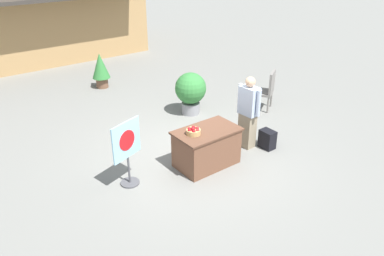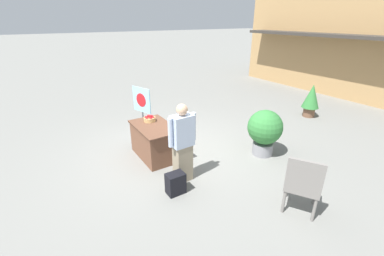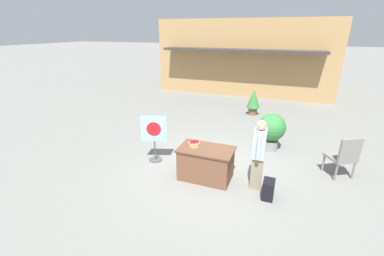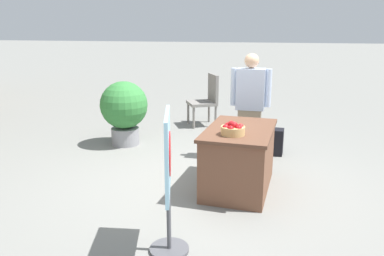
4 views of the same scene
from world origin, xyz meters
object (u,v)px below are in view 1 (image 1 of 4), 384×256
Objects in this scene: apple_basket at (193,131)px; poster_board at (127,150)px; backpack at (267,139)px; potted_plant_near_right at (101,68)px; patio_chair at (266,89)px; person_visitor at (248,112)px; display_table at (207,147)px; potted_plant_far_left at (191,90)px.

apple_basket is 0.22× the size of poster_board.
backpack is 0.33× the size of poster_board.
apple_basket is 5.50m from potted_plant_near_right.
patio_chair is (1.57, 1.51, 0.38)m from backpack.
backpack is (1.82, -0.32, -0.64)m from apple_basket.
patio_chair is (4.66, 0.88, -0.14)m from poster_board.
patio_chair is at bearing 43.86° from backpack.
person_visitor is at bearing -80.51° from potted_plant_near_right.
potted_plant_far_left is at bearing 59.91° from display_table.
backpack is 2.21m from patio_chair.
potted_plant_near_right reaches higher than display_table.
potted_plant_near_right is at bearing 101.88° from backpack.
poster_board is at bearing 69.27° from patio_chair.
person_visitor reaches higher than poster_board.
backpack is at bearing 59.44° from poster_board.
poster_board reaches higher than potted_plant_near_right.
display_table is 0.56m from apple_basket.
backpack is (0.31, -0.34, -0.62)m from person_visitor.
apple_basket is 0.26× the size of patio_chair.
apple_basket is (-0.31, 0.03, 0.46)m from display_table.
potted_plant_near_right is (-0.91, 5.44, -0.21)m from person_visitor.
potted_plant_far_left is (-1.78, 1.01, 0.05)m from patio_chair.
display_table is 3.32m from patio_chair.
poster_board is at bearing 165.93° from apple_basket.
potted_plant_near_right is (0.29, 5.49, 0.22)m from display_table.
backpack is at bearing -85.32° from potted_plant_far_left.
patio_chair is at bearing 19.42° from apple_basket.
display_table is 1.19× the size of potted_plant_near_right.
person_visitor reaches higher than apple_basket.
person_visitor is 1.52× the size of patio_chair.
potted_plant_near_right is (1.87, 5.14, -0.11)m from poster_board.
potted_plant_far_left is at bearing -72.79° from potted_plant_near_right.
backpack is at bearing -9.89° from apple_basket.
backpack is 5.92m from potted_plant_near_right.
person_visitor is 1.49× the size of potted_plant_near_right.
apple_basket is at bearing 174.33° from display_table.
poster_board is at bearing 168.37° from backpack.
person_visitor is at bearing 65.01° from poster_board.
person_visitor reaches higher than display_table.
display_table is at bearing 169.24° from backpack.
person_visitor is at bearing -92.61° from potted_plant_far_left.
person_visitor is 5.52m from potted_plant_near_right.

